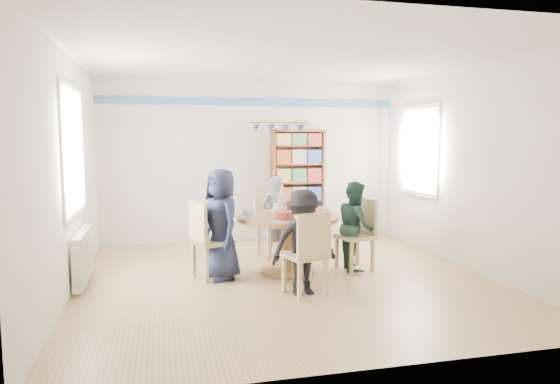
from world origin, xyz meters
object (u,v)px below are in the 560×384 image
object	(u,v)px
chair_near	(309,250)
person_far	(275,217)
chair_left	(206,237)
bookshelf	(298,186)
chair_far	(272,217)
radiator	(83,257)
person_near	(304,242)
dining_table	(287,231)
chair_right	(360,231)
person_right	(355,226)
person_left	(222,224)

from	to	relation	value
chair_near	person_far	xyz separation A→B (m)	(0.05, 1.91, 0.08)
chair_left	chair_near	xyz separation A→B (m)	(1.03, -0.96, -0.01)
bookshelf	chair_far	bearing A→B (deg)	-123.12
person_far	radiator	bearing A→B (deg)	0.02
chair_far	person_near	bearing A→B (deg)	-92.02
dining_table	chair_far	xyz separation A→B (m)	(0.02, 1.02, 0.02)
radiator	chair_right	size ratio (longest dim) A/B	1.06
radiator	person_near	xyz separation A→B (m)	(2.44, -0.92, 0.24)
dining_table	chair_far	world-z (taller)	chair_far
chair_right	radiator	bearing A→B (deg)	179.27
radiator	person_right	distance (m)	3.42
chair_left	person_right	size ratio (longest dim) A/B	0.82
chair_far	person_near	distance (m)	1.92
person_left	person_far	bearing A→B (deg)	118.86
person_near	person_right	bearing A→B (deg)	32.73
bookshelf	chair_near	bearing A→B (deg)	-103.14
person_far	person_near	distance (m)	1.82
chair_left	person_right	distance (m)	1.97
person_left	person_far	size ratio (longest dim) A/B	1.15
person_right	chair_near	bearing A→B (deg)	144.84
chair_far	bookshelf	distance (m)	1.29
dining_table	person_near	xyz separation A→B (m)	(-0.04, -0.90, 0.04)
chair_near	radiator	bearing A→B (deg)	157.79
chair_near	person_far	size ratio (longest dim) A/B	0.79
chair_far	bookshelf	bearing A→B (deg)	56.88
dining_table	person_far	xyz separation A→B (m)	(0.04, 0.92, 0.04)
chair_right	bookshelf	distance (m)	2.14
dining_table	bookshelf	world-z (taller)	bookshelf
person_near	chair_right	bearing A→B (deg)	30.98
person_left	bookshelf	xyz separation A→B (m)	(1.55, 2.09, 0.24)
chair_near	bookshelf	xyz separation A→B (m)	(0.71, 3.05, 0.41)
chair_far	bookshelf	xyz separation A→B (m)	(0.68, 1.04, 0.35)
chair_far	person_near	size ratio (longest dim) A/B	0.88
dining_table	chair_right	world-z (taller)	chair_right
person_left	chair_far	bearing A→B (deg)	122.11
chair_near	person_right	world-z (taller)	person_right
person_left	person_near	world-z (taller)	person_left
chair_left	person_far	world-z (taller)	person_far
person_left	chair_left	bearing A→B (deg)	-109.36
radiator	chair_left	distance (m)	1.46
chair_far	chair_left	bearing A→B (deg)	-135.41
person_right	chair_left	bearing A→B (deg)	99.04
chair_right	chair_near	xyz separation A→B (m)	(-1.00, -0.97, 0.00)
person_far	bookshelf	distance (m)	1.36
dining_table	bookshelf	bearing A→B (deg)	71.17
person_right	bookshelf	xyz separation A→B (m)	(-0.22, 2.08, 0.34)
bookshelf	person_far	bearing A→B (deg)	-120.27
person_far	bookshelf	bearing A→B (deg)	-139.90
person_far	person_near	xyz separation A→B (m)	(-0.08, -1.82, -0.01)
chair_right	chair_left	bearing A→B (deg)	-179.85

